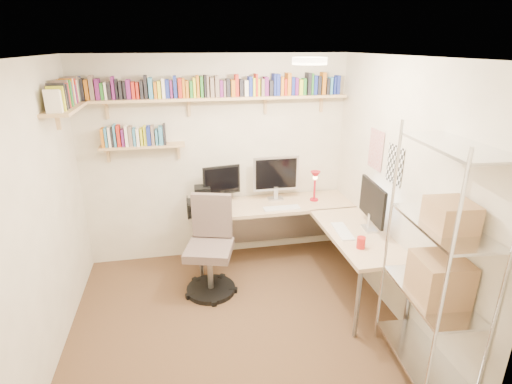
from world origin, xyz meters
TOP-DOWN VIEW (x-y plane):
  - ground at (0.00, 0.00)m, footprint 3.20×3.20m
  - room_shell at (0.00, 0.00)m, footprint 3.24×3.04m
  - wall_shelves at (-0.43, 1.30)m, footprint 3.12×1.09m
  - corner_desk at (0.70, 0.93)m, footprint 2.03×1.94m
  - office_chair at (-0.18, 0.66)m, footprint 0.59×0.60m
  - wire_rack at (1.42, -0.93)m, footprint 0.51×0.92m

SIDE VIEW (x-z plane):
  - ground at x=0.00m, z-range 0.00..0.00m
  - office_chair at x=-0.18m, z-range -0.09..1.00m
  - corner_desk at x=0.70m, z-range 0.09..1.41m
  - wire_rack at x=1.42m, z-range 0.05..2.10m
  - room_shell at x=0.00m, z-range 0.29..2.81m
  - wall_shelves at x=-0.43m, z-range 1.63..2.43m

